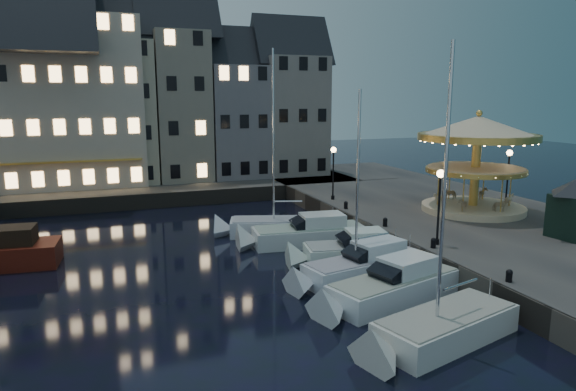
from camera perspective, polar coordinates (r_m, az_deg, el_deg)
name	(u,v)px	position (r m, az deg, el deg)	size (l,w,h in m)	color
ground	(325,289)	(25.74, 4.15, -10.36)	(160.00, 160.00, 0.00)	black
quay_east	(474,224)	(37.74, 20.00, -3.05)	(16.00, 56.00, 1.30)	#474442
quay_north	(125,191)	(50.59, -17.69, 0.52)	(44.00, 12.00, 1.30)	#474442
quaywall_e	(372,235)	(33.23, 9.35, -4.37)	(0.15, 44.00, 1.30)	#47423A
quaywall_n	(153,201)	(44.83, -14.75, -0.61)	(48.00, 0.15, 1.30)	#47423A
streetlamp_b	(439,196)	(29.05, 16.48, -0.07)	(0.44, 0.44, 4.17)	black
streetlamp_c	(333,165)	(40.52, 5.05, 3.35)	(0.44, 0.44, 4.17)	black
streetlamp_d	(508,169)	(41.58, 23.28, 2.69)	(0.44, 0.44, 4.17)	black
bollard_a	(509,275)	(24.85, 23.36, -8.13)	(0.30, 0.30, 0.57)	black
bollard_b	(433,242)	(28.86, 15.85, -5.04)	(0.30, 0.30, 0.57)	black
bollard_c	(385,222)	(32.87, 10.74, -2.87)	(0.30, 0.30, 0.57)	black
bollard_d	(346,205)	(37.57, 6.44, -1.02)	(0.30, 0.30, 0.57)	black
townhouse_nb	(49,108)	(51.97, -25.04, 8.75)	(6.16, 8.00, 13.80)	gray
townhouse_nc	(118,103)	(51.84, -18.33, 9.77)	(6.82, 8.00, 14.80)	tan
townhouse_nd	(180,97)	(52.38, -11.96, 10.64)	(5.50, 8.00, 15.80)	gray
townhouse_ne	(234,112)	(53.48, -6.04, 9.20)	(6.16, 8.00, 12.80)	slate
townhouse_nf	(289,107)	(55.27, 0.12, 9.83)	(6.82, 8.00, 13.80)	gray
hotel_corner	(48,92)	(51.95, -25.12, 10.41)	(17.60, 9.00, 16.80)	#C3B3A0
motorboat_a	(437,331)	(21.01, 16.20, -14.28)	(7.25, 4.03, 12.02)	silver
motorboat_b	(389,289)	(24.44, 11.13, -10.12)	(7.90, 4.19, 2.15)	silver
motorboat_c	(360,268)	(26.92, 7.97, -7.94)	(7.98, 3.41, 10.55)	silver
motorboat_d	(346,253)	(29.33, 6.52, -6.40)	(6.64, 3.13, 2.15)	silver
motorboat_e	(303,235)	(32.91, 1.70, -4.39)	(8.30, 3.20, 2.15)	silver
motorboat_f	(276,228)	(35.14, -1.33, -3.59)	(8.37, 4.47, 11.20)	silver
carousel	(477,145)	(38.25, 20.28, 5.25)	(8.16, 8.16, 7.14)	beige
ticket_kiosk	(575,198)	(33.57, 29.27, -0.26)	(3.35, 3.35, 3.92)	black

